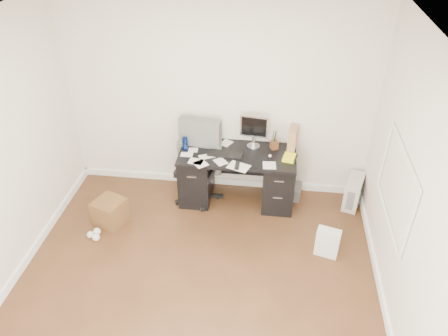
# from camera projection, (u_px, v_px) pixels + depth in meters

# --- Properties ---
(ground) EXTENTS (4.00, 4.00, 0.00)m
(ground) POSITION_uv_depth(u_px,v_px,m) (194.00, 292.00, 4.71)
(ground) COLOR #412914
(ground) RESTS_ON ground
(room_shell) EXTENTS (4.02, 4.02, 2.71)m
(room_shell) POSITION_uv_depth(u_px,v_px,m) (191.00, 163.00, 3.79)
(room_shell) COLOR white
(room_shell) RESTS_ON ground
(desk) EXTENTS (1.50, 0.70, 0.75)m
(desk) POSITION_uv_depth(u_px,v_px,m) (237.00, 176.00, 5.81)
(desk) COLOR black
(desk) RESTS_ON ground
(loose_papers) EXTENTS (1.10, 0.60, 0.00)m
(loose_papers) POSITION_uv_depth(u_px,v_px,m) (222.00, 154.00, 5.59)
(loose_papers) COLOR silver
(loose_papers) RESTS_ON desk
(lcd_monitor) EXTENTS (0.39, 0.25, 0.46)m
(lcd_monitor) POSITION_uv_depth(u_px,v_px,m) (254.00, 131.00, 5.61)
(lcd_monitor) COLOR #A8A9AD
(lcd_monitor) RESTS_ON desk
(keyboard) EXTENTS (0.46, 0.20, 0.03)m
(keyboard) POSITION_uv_depth(u_px,v_px,m) (225.00, 154.00, 5.57)
(keyboard) COLOR black
(keyboard) RESTS_ON desk
(computer_mouse) EXTENTS (0.06, 0.06, 0.06)m
(computer_mouse) POSITION_uv_depth(u_px,v_px,m) (270.00, 156.00, 5.50)
(computer_mouse) COLOR #A8A9AD
(computer_mouse) RESTS_ON desk
(travel_mug) EXTENTS (0.09, 0.09, 0.17)m
(travel_mug) POSITION_uv_depth(u_px,v_px,m) (185.00, 144.00, 5.65)
(travel_mug) COLOR navy
(travel_mug) RESTS_ON desk
(white_binder) EXTENTS (0.15, 0.28, 0.31)m
(white_binder) POSITION_uv_depth(u_px,v_px,m) (200.00, 131.00, 5.78)
(white_binder) COLOR white
(white_binder) RESTS_ON desk
(magazine_file) EXTENTS (0.17, 0.28, 0.31)m
(magazine_file) POSITION_uv_depth(u_px,v_px,m) (293.00, 139.00, 5.61)
(magazine_file) COLOR #9C724B
(magazine_file) RESTS_ON desk
(pen_cup) EXTENTS (0.15, 0.15, 0.26)m
(pen_cup) POSITION_uv_depth(u_px,v_px,m) (275.00, 140.00, 5.63)
(pen_cup) COLOR brown
(pen_cup) RESTS_ON desk
(yellow_book) EXTENTS (0.20, 0.23, 0.04)m
(yellow_book) POSITION_uv_depth(u_px,v_px,m) (290.00, 158.00, 5.49)
(yellow_book) COLOR #F9FD1B
(yellow_book) RESTS_ON desk
(paper_remote) EXTENTS (0.32, 0.29, 0.02)m
(paper_remote) POSITION_uv_depth(u_px,v_px,m) (239.00, 166.00, 5.35)
(paper_remote) COLOR silver
(paper_remote) RESTS_ON desk
(office_chair) EXTENTS (0.71, 0.71, 1.12)m
(office_chair) POSITION_uv_depth(u_px,v_px,m) (197.00, 164.00, 5.75)
(office_chair) COLOR #535553
(office_chair) RESTS_ON ground
(pc_tower) EXTENTS (0.31, 0.46, 0.43)m
(pc_tower) POSITION_uv_depth(u_px,v_px,m) (353.00, 192.00, 5.82)
(pc_tower) COLOR #A5A295
(pc_tower) RESTS_ON ground
(shopping_bag) EXTENTS (0.31, 0.26, 0.36)m
(shopping_bag) POSITION_uv_depth(u_px,v_px,m) (327.00, 242.00, 5.07)
(shopping_bag) COLOR silver
(shopping_bag) RESTS_ON ground
(wicker_basket) EXTENTS (0.45, 0.45, 0.34)m
(wicker_basket) POSITION_uv_depth(u_px,v_px,m) (110.00, 212.00, 5.54)
(wicker_basket) COLOR #4E3017
(wicker_basket) RESTS_ON ground
(desk_printer) EXTENTS (0.36, 0.31, 0.19)m
(desk_printer) POSITION_uv_depth(u_px,v_px,m) (289.00, 190.00, 6.04)
(desk_printer) COLOR slate
(desk_printer) RESTS_ON ground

